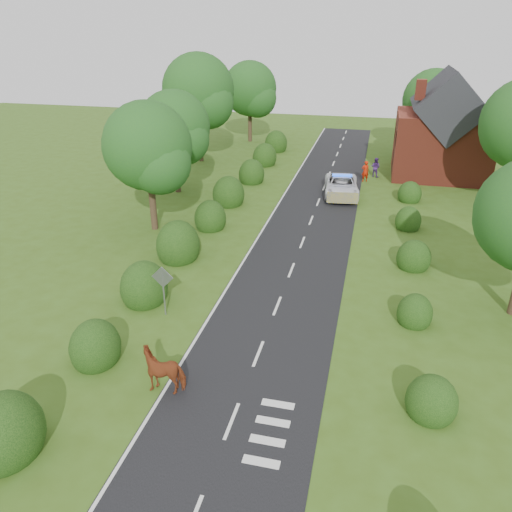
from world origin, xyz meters
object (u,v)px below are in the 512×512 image
(police_van, at_px, (341,186))
(pedestrian_red, at_px, (365,171))
(cow, at_px, (165,371))
(road_sign, at_px, (163,284))
(pedestrian_purple, at_px, (375,167))

(police_van, xyz_separation_m, pedestrian_red, (1.67, 4.35, 0.13))
(cow, bearing_deg, road_sign, -164.12)
(road_sign, height_order, pedestrian_purple, road_sign)
(pedestrian_red, distance_m, pedestrian_purple, 1.91)
(cow, bearing_deg, pedestrian_purple, 159.94)
(cow, height_order, police_van, police_van)
(cow, height_order, pedestrian_red, pedestrian_red)
(road_sign, bearing_deg, police_van, 72.05)
(road_sign, distance_m, cow, 5.31)
(road_sign, relative_size, cow, 1.25)
(cow, xyz_separation_m, pedestrian_purple, (6.97, 31.07, 0.15))
(road_sign, xyz_separation_m, police_van, (6.54, 20.20, -0.87))
(road_sign, relative_size, pedestrian_red, 1.39)
(police_van, bearing_deg, road_sign, -114.47)
(cow, relative_size, pedestrian_red, 1.11)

